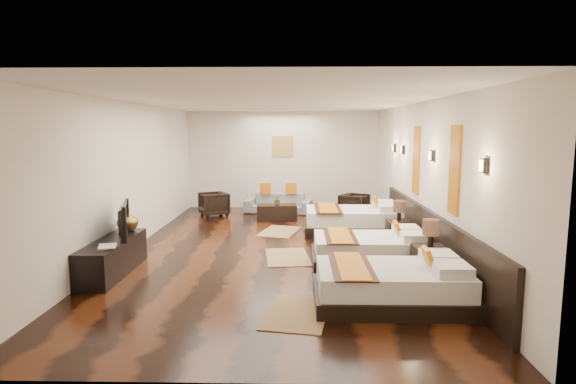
{
  "coord_description": "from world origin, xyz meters",
  "views": [
    {
      "loc": [
        0.44,
        -8.65,
        2.29
      ],
      "look_at": [
        0.25,
        0.07,
        1.1
      ],
      "focal_mm": 28.77,
      "sensor_mm": 36.0,
      "label": 1
    }
  ],
  "objects_px": {
    "bed_near": "(393,285)",
    "bed_mid": "(371,250)",
    "nightstand_b": "(399,230)",
    "figurine": "(127,220)",
    "bed_far": "(354,220)",
    "table_plant": "(278,199)",
    "armchair_left": "(214,204)",
    "book": "(98,247)",
    "armchair_right": "(354,205)",
    "tv_console": "(113,257)",
    "tv": "(119,220)",
    "coffee_table": "(277,212)",
    "sofa": "(278,203)",
    "nightstand_a": "(430,259)"
  },
  "relations": [
    {
      "from": "bed_far",
      "to": "nightstand_a",
      "type": "bearing_deg",
      "value": -77.27
    },
    {
      "from": "tv",
      "to": "sofa",
      "type": "bearing_deg",
      "value": -41.32
    },
    {
      "from": "nightstand_b",
      "to": "bed_mid",
      "type": "bearing_deg",
      "value": -119.4
    },
    {
      "from": "book",
      "to": "sofa",
      "type": "xyz_separation_m",
      "value": [
        2.4,
        5.99,
        -0.3
      ]
    },
    {
      "from": "sofa",
      "to": "tv",
      "type": "bearing_deg",
      "value": -104.44
    },
    {
      "from": "bed_mid",
      "to": "nightstand_a",
      "type": "xyz_separation_m",
      "value": [
        0.75,
        -0.85,
        0.08
      ]
    },
    {
      "from": "tv_console",
      "to": "figurine",
      "type": "bearing_deg",
      "value": 90.0
    },
    {
      "from": "book",
      "to": "armchair_right",
      "type": "bearing_deg",
      "value": 50.95
    },
    {
      "from": "bed_near",
      "to": "tv",
      "type": "height_order",
      "value": "tv"
    },
    {
      "from": "book",
      "to": "figurine",
      "type": "bearing_deg",
      "value": 90.0
    },
    {
      "from": "armchair_right",
      "to": "coffee_table",
      "type": "relative_size",
      "value": 0.67
    },
    {
      "from": "bed_mid",
      "to": "nightstand_a",
      "type": "bearing_deg",
      "value": -48.54
    },
    {
      "from": "bed_near",
      "to": "armchair_left",
      "type": "relative_size",
      "value": 2.88
    },
    {
      "from": "bed_far",
      "to": "book",
      "type": "bearing_deg",
      "value": -139.5
    },
    {
      "from": "bed_near",
      "to": "bed_mid",
      "type": "distance_m",
      "value": 1.81
    },
    {
      "from": "sofa",
      "to": "figurine",
      "type": "bearing_deg",
      "value": -107.02
    },
    {
      "from": "bed_near",
      "to": "armchair_left",
      "type": "height_order",
      "value": "bed_near"
    },
    {
      "from": "tv_console",
      "to": "sofa",
      "type": "xyz_separation_m",
      "value": [
        2.4,
        5.49,
        -0.01
      ]
    },
    {
      "from": "bed_far",
      "to": "armchair_left",
      "type": "bearing_deg",
      "value": 151.53
    },
    {
      "from": "bed_near",
      "to": "armchair_left",
      "type": "bearing_deg",
      "value": 119.52
    },
    {
      "from": "bed_near",
      "to": "figurine",
      "type": "bearing_deg",
      "value": 155.79
    },
    {
      "from": "armchair_left",
      "to": "coffee_table",
      "type": "height_order",
      "value": "armchair_left"
    },
    {
      "from": "coffee_table",
      "to": "table_plant",
      "type": "height_order",
      "value": "table_plant"
    },
    {
      "from": "book",
      "to": "figurine",
      "type": "relative_size",
      "value": 0.9
    },
    {
      "from": "bed_far",
      "to": "nightstand_b",
      "type": "height_order",
      "value": "nightstand_b"
    },
    {
      "from": "coffee_table",
      "to": "bed_near",
      "type": "bearing_deg",
      "value": -72.34
    },
    {
      "from": "tv_console",
      "to": "tv",
      "type": "height_order",
      "value": "tv"
    },
    {
      "from": "bed_mid",
      "to": "coffee_table",
      "type": "distance_m",
      "value": 4.22
    },
    {
      "from": "bed_mid",
      "to": "armchair_left",
      "type": "height_order",
      "value": "bed_mid"
    },
    {
      "from": "bed_mid",
      "to": "figurine",
      "type": "bearing_deg",
      "value": 178.94
    },
    {
      "from": "bed_near",
      "to": "book",
      "type": "bearing_deg",
      "value": 170.74
    },
    {
      "from": "nightstand_b",
      "to": "coffee_table",
      "type": "xyz_separation_m",
      "value": [
        -2.54,
        2.48,
        -0.11
      ]
    },
    {
      "from": "bed_far",
      "to": "sofa",
      "type": "relative_size",
      "value": 1.18
    },
    {
      "from": "bed_near",
      "to": "table_plant",
      "type": "relative_size",
      "value": 7.41
    },
    {
      "from": "tv",
      "to": "nightstand_b",
      "type": "bearing_deg",
      "value": -87.75
    },
    {
      "from": "nightstand_b",
      "to": "figurine",
      "type": "xyz_separation_m",
      "value": [
        -4.95,
        -1.25,
        0.43
      ]
    },
    {
      "from": "figurine",
      "to": "armchair_left",
      "type": "height_order",
      "value": "figurine"
    },
    {
      "from": "armchair_right",
      "to": "nightstand_a",
      "type": "bearing_deg",
      "value": -144.56
    },
    {
      "from": "bed_far",
      "to": "nightstand_a",
      "type": "distance_m",
      "value": 3.39
    },
    {
      "from": "bed_far",
      "to": "armchair_right",
      "type": "height_order",
      "value": "bed_far"
    },
    {
      "from": "nightstand_b",
      "to": "book",
      "type": "xyz_separation_m",
      "value": [
        -4.95,
        -2.46,
        0.25
      ]
    },
    {
      "from": "tv_console",
      "to": "armchair_right",
      "type": "xyz_separation_m",
      "value": [
        4.43,
        4.96,
        0.03
      ]
    },
    {
      "from": "armchair_left",
      "to": "coffee_table",
      "type": "xyz_separation_m",
      "value": [
        1.7,
        -0.54,
        -0.12
      ]
    },
    {
      "from": "tv_console",
      "to": "armchair_right",
      "type": "bearing_deg",
      "value": 48.23
    },
    {
      "from": "book",
      "to": "armchair_right",
      "type": "relative_size",
      "value": 0.5
    },
    {
      "from": "bed_mid",
      "to": "table_plant",
      "type": "bearing_deg",
      "value": 114.91
    },
    {
      "from": "tv",
      "to": "figurine",
      "type": "bearing_deg",
      "value": -11.26
    },
    {
      "from": "nightstand_a",
      "to": "book",
      "type": "bearing_deg",
      "value": -176.81
    },
    {
      "from": "tv_console",
      "to": "table_plant",
      "type": "xyz_separation_m",
      "value": [
        2.43,
        4.43,
        0.26
      ]
    },
    {
      "from": "figurine",
      "to": "table_plant",
      "type": "bearing_deg",
      "value": 56.89
    }
  ]
}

